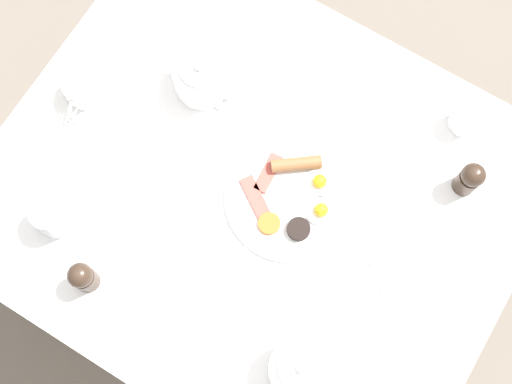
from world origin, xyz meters
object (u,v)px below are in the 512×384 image
salt_grinder (470,179)px  napkin_folded (410,255)px  breakfast_plate (292,197)px  teapot_near (299,370)px  teacup_with_saucer_left (82,92)px  water_glass_tall (53,216)px  creamer_jug (465,118)px  pepper_grinder (83,277)px  teapot_far (201,78)px  fork_by_plate (308,46)px

salt_grinder → napkin_folded: size_ratio=0.47×
breakfast_plate → salt_grinder: 0.38m
teapot_near → breakfast_plate: bearing=23.6°
teacup_with_saucer_left → water_glass_tall: bearing=-156.3°
creamer_jug → teapot_near: bearing=176.4°
teapot_near → creamer_jug: 0.65m
breakfast_plate → pepper_grinder: pepper_grinder is taller
teapot_far → teacup_with_saucer_left: teapot_far is taller
teapot_far → teapot_near: bearing=139.1°
fork_by_plate → salt_grinder: bearing=-103.9°
teapot_far → water_glass_tall: 0.44m
fork_by_plate → teacup_with_saucer_left: bearing=135.2°
teapot_near → fork_by_plate: (0.64, 0.35, -0.04)m
creamer_jug → napkin_folded: (-0.32, -0.04, -0.03)m
teapot_near → salt_grinder: bearing=-20.7°
water_glass_tall → creamer_jug: 0.91m
pepper_grinder → fork_by_plate: bearing=-9.6°
teapot_far → napkin_folded: teapot_far is taller
teapot_near → teapot_far: 0.66m
breakfast_plate → pepper_grinder: bearing=144.2°
teacup_with_saucer_left → teapot_near: bearing=-110.7°
napkin_folded → fork_by_plate: napkin_folded is taller
teacup_with_saucer_left → breakfast_plate: bearing=-85.9°
breakfast_plate → creamer_jug: 0.42m
breakfast_plate → salt_grinder: bearing=-54.5°
salt_grinder → napkin_folded: 0.20m
salt_grinder → creamer_jug: bearing=28.5°
napkin_folded → salt_grinder: bearing=-7.6°
creamer_jug → pepper_grinder: (-0.72, 0.51, 0.02)m
water_glass_tall → napkin_folded: 0.76m
teapot_far → breakfast_plate: bearing=157.9°
creamer_jug → water_glass_tall: bearing=135.4°
pepper_grinder → fork_by_plate: size_ratio=0.65×
pepper_grinder → salt_grinder: same height
water_glass_tall → creamer_jug: size_ratio=1.06×
teapot_near → teacup_with_saucer_left: 0.76m
water_glass_tall → salt_grinder: size_ratio=0.88×
water_glass_tall → teacup_with_saucer_left: bearing=23.7°
teacup_with_saucer_left → napkin_folded: size_ratio=0.66×
creamer_jug → napkin_folded: size_ratio=0.39×
breakfast_plate → creamer_jug: creamer_jug is taller
water_glass_tall → pepper_grinder: pepper_grinder is taller
breakfast_plate → pepper_grinder: size_ratio=2.67×
water_glass_tall → pepper_grinder: size_ratio=0.88×
breakfast_plate → fork_by_plate: breakfast_plate is taller
breakfast_plate → napkin_folded: bearing=-85.4°
salt_grinder → water_glass_tall: bearing=126.4°
teacup_with_saucer_left → fork_by_plate: teacup_with_saucer_left is taller
teapot_far → fork_by_plate: 0.26m
teapot_near → teapot_far: size_ratio=1.00×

